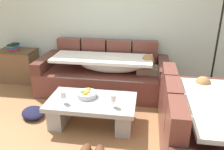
% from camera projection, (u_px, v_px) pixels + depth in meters
% --- Properties ---
extents(ground_plane, '(14.00, 14.00, 0.00)m').
position_uv_depth(ground_plane, '(89.00, 150.00, 2.80)').
color(ground_plane, '#90633C').
extents(back_wall, '(9.00, 0.10, 2.70)m').
position_uv_depth(back_wall, '(115.00, 13.00, 4.26)').
color(back_wall, '#B8C8B9').
rests_on(back_wall, ground_plane).
extents(couch_along_wall, '(2.27, 0.92, 0.88)m').
position_uv_depth(couch_along_wall, '(105.00, 74.00, 4.17)').
color(couch_along_wall, brown).
rests_on(couch_along_wall, ground_plane).
extents(couch_near_window, '(0.92, 1.80, 0.88)m').
position_uv_depth(couch_near_window, '(202.00, 129.00, 2.62)').
color(couch_near_window, brown).
rests_on(couch_near_window, ground_plane).
extents(coffee_table, '(1.20, 0.68, 0.38)m').
position_uv_depth(coffee_table, '(92.00, 109.00, 3.23)').
color(coffee_table, '#9CA19F').
rests_on(coffee_table, ground_plane).
extents(fruit_bowl, '(0.28, 0.28, 0.10)m').
position_uv_depth(fruit_bowl, '(86.00, 94.00, 3.25)').
color(fruit_bowl, silver).
rests_on(fruit_bowl, coffee_table).
extents(wine_glass_near_left, '(0.07, 0.07, 0.17)m').
position_uv_depth(wine_glass_near_left, '(63.00, 95.00, 3.05)').
color(wine_glass_near_left, silver).
rests_on(wine_glass_near_left, coffee_table).
extents(wine_glass_near_right, '(0.07, 0.07, 0.17)m').
position_uv_depth(wine_glass_near_right, '(113.00, 99.00, 2.96)').
color(wine_glass_near_right, silver).
rests_on(wine_glass_near_right, coffee_table).
extents(open_magazine, '(0.31, 0.25, 0.01)m').
position_uv_depth(open_magazine, '(115.00, 99.00, 3.18)').
color(open_magazine, white).
rests_on(open_magazine, coffee_table).
extents(side_cabinet, '(0.72, 0.44, 0.64)m').
position_uv_depth(side_cabinet, '(19.00, 66.00, 4.64)').
color(side_cabinet, brown).
rests_on(side_cabinet, ground_plane).
extents(book_stack_on_cabinet, '(0.17, 0.23, 0.12)m').
position_uv_depth(book_stack_on_cabinet, '(14.00, 47.00, 4.51)').
color(book_stack_on_cabinet, red).
rests_on(book_stack_on_cabinet, side_cabinet).
extents(floor_lamp, '(0.33, 0.31, 1.95)m').
position_uv_depth(floor_lamp, '(216.00, 33.00, 3.69)').
color(floor_lamp, black).
rests_on(floor_lamp, ground_plane).
extents(crumpled_garment, '(0.50, 0.51, 0.12)m').
position_uv_depth(crumpled_garment, '(33.00, 113.00, 3.47)').
color(crumpled_garment, '#191933').
rests_on(crumpled_garment, ground_plane).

